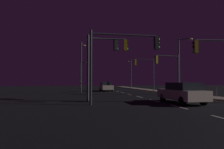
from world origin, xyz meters
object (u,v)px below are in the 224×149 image
traffic_light_far_left (101,55)px  street_lamp_far_end (82,72)px  traffic_light_far_right (123,52)px  car_oncoming (106,86)px  car (182,92)px  traffic_light_mid_right (219,56)px  street_lamp_median (82,63)px  traffic_light_mid_left (145,68)px  street_lamp_mid_block (181,60)px  traffic_light_overhead_east (105,55)px  traffic_light_far_center (168,66)px  street_lamp_corner (131,71)px

traffic_light_far_left → street_lamp_far_end: 30.31m
traffic_light_far_right → car_oncoming: bearing=85.7°
car → traffic_light_mid_right: 4.02m
street_lamp_median → traffic_light_mid_left: bearing=0.4°
car → street_lamp_mid_block: street_lamp_mid_block is taller
traffic_light_mid_right → street_lamp_far_end: street_lamp_far_end is taller
traffic_light_far_left → traffic_light_mid_right: traffic_light_far_left is taller
traffic_light_overhead_east → traffic_light_far_center: bearing=33.3°
traffic_light_far_right → street_lamp_corner: size_ratio=0.79×
traffic_light_overhead_east → traffic_light_mid_left: bearing=57.7°
traffic_light_far_center → street_lamp_corner: size_ratio=0.73×
traffic_light_far_center → traffic_light_far_right: (-7.53, -7.96, 0.22)m
traffic_light_mid_right → street_lamp_far_end: bearing=106.5°
traffic_light_far_center → street_lamp_corner: 21.54m
traffic_light_overhead_east → traffic_light_far_left: size_ratio=0.97×
traffic_light_mid_left → traffic_light_far_left: (-8.67, -12.52, 0.02)m
traffic_light_mid_left → street_lamp_far_end: street_lamp_far_end is taller
car → traffic_light_overhead_east: 6.75m
car_oncoming → traffic_light_mid_left: size_ratio=0.83×
car → street_lamp_corner: street_lamp_corner is taller
traffic_light_mid_right → street_lamp_corner: street_lamp_corner is taller
car → street_lamp_median: (-7.34, 15.66, 3.75)m
car → traffic_light_overhead_east: size_ratio=0.81×
traffic_light_far_right → car: bearing=-1.5°
traffic_light_far_right → street_lamp_median: 15.81m
car_oncoming → street_lamp_mid_block: (8.33, -10.14, 3.58)m
traffic_light_mid_right → car: bearing=170.8°
traffic_light_mid_left → car_oncoming: bearing=151.7°
car → traffic_light_far_center: size_ratio=0.91×
traffic_light_far_right → street_lamp_mid_block: size_ratio=0.75×
street_lamp_mid_block → street_lamp_median: street_lamp_median is taller
traffic_light_far_center → traffic_light_mid_right: (-0.12, -8.54, 0.03)m
traffic_light_far_left → street_lamp_mid_block: bearing=27.0°
traffic_light_overhead_east → street_lamp_corner: bearing=70.2°
car_oncoming → traffic_light_overhead_east: bearing=-98.1°
street_lamp_mid_block → car: bearing=-120.5°
street_lamp_median → street_lamp_mid_block: bearing=-28.6°
traffic_light_far_right → traffic_light_mid_right: bearing=-4.5°
traffic_light_mid_left → street_lamp_corner: size_ratio=0.80×
street_lamp_mid_block → street_lamp_corner: size_ratio=1.06×
car → car_oncoming: same height
street_lamp_far_end → car_oncoming: bearing=-74.3°
traffic_light_overhead_east → street_lamp_mid_block: size_ratio=0.78×
street_lamp_mid_block → car_oncoming: bearing=129.4°
car_oncoming → traffic_light_far_right: 19.12m
traffic_light_overhead_east → traffic_light_mid_left: 15.61m
traffic_light_far_center → street_lamp_mid_block: street_lamp_mid_block is taller
car_oncoming → traffic_light_far_center: (6.11, -10.88, 2.76)m
traffic_light_far_center → street_lamp_far_end: 27.37m
street_lamp_far_end → street_lamp_corner: bearing=-18.8°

